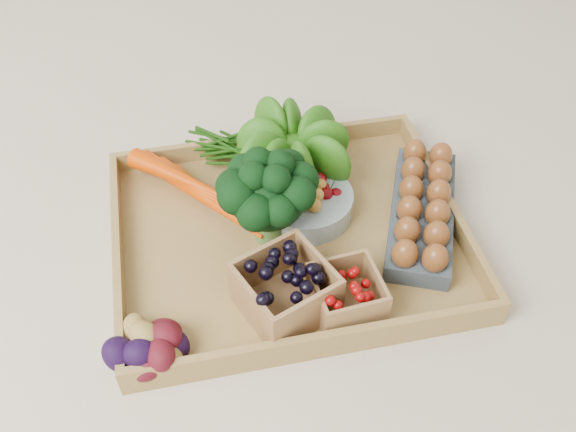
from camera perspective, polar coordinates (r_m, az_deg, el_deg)
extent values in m
plane|color=beige|center=(1.05, 0.00, -2.27)|extent=(4.00, 4.00, 0.00)
cube|color=olive|center=(1.05, 0.00, -1.99)|extent=(0.55, 0.45, 0.01)
sphere|color=#0B460B|center=(1.10, 0.39, 6.27)|extent=(0.14, 0.14, 0.14)
cylinder|color=#8C9EA5|center=(1.06, 1.62, 1.15)|extent=(0.16, 0.16, 0.04)
cube|color=#3B454B|center=(1.07, 11.78, 0.22)|extent=(0.20, 0.30, 0.03)
cube|color=black|center=(0.92, -0.22, -6.58)|extent=(0.16, 0.16, 0.08)
cube|color=#6F0404|center=(0.93, 5.20, -6.94)|extent=(0.10, 0.10, 0.07)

